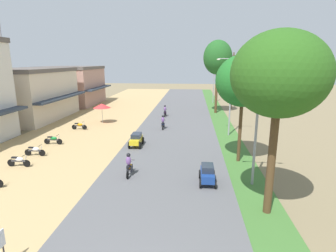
{
  "coord_description": "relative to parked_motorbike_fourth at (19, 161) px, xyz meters",
  "views": [
    {
      "loc": [
        1.82,
        -6.45,
        7.84
      ],
      "look_at": [
        -0.62,
        20.65,
        1.28
      ],
      "focal_mm": 28.92,
      "sensor_mm": 36.0,
      "label": 1
    }
  ],
  "objects": [
    {
      "name": "median_tree_second",
      "position": [
        16.66,
        2.75,
        5.82
      ],
      "size": [
        4.11,
        4.11,
        8.29
      ],
      "color": "#4C351E",
      "rests_on": "median_strip"
    },
    {
      "name": "motorbike_ahead_second",
      "position": [
        9.55,
        12.58,
        0.3
      ],
      "size": [
        0.54,
        1.8,
        1.66
      ],
      "color": "black",
      "rests_on": "road_strip"
    },
    {
      "name": "shophouse_mid",
      "position": [
        -8.9,
        16.82,
        2.9
      ],
      "size": [
        9.08,
        12.7,
        6.9
      ],
      "color": "beige",
      "rests_on": "ground"
    },
    {
      "name": "median_tree_third",
      "position": [
        16.52,
        23.47,
        7.74
      ],
      "size": [
        4.21,
        4.21,
        10.79
      ],
      "color": "#4C351E",
      "rests_on": "median_strip"
    },
    {
      "name": "car_sedan_yellow",
      "position": [
        7.77,
        5.81,
        0.19
      ],
      "size": [
        1.1,
        2.26,
        1.19
      ],
      "color": "gold",
      "rests_on": "road_strip"
    },
    {
      "name": "parked_motorbike_sixth",
      "position": [
        -0.24,
        5.64,
        0.0
      ],
      "size": [
        1.8,
        0.54,
        0.94
      ],
      "color": "black",
      "rests_on": "dirt_shoulder"
    },
    {
      "name": "streetlamp_far",
      "position": [
        16.87,
        34.07,
        4.18
      ],
      "size": [
        3.16,
        0.2,
        8.16
      ],
      "color": "gray",
      "rests_on": "median_strip"
    },
    {
      "name": "parked_motorbike_fifth",
      "position": [
        -0.14,
        2.4,
        0.0
      ],
      "size": [
        1.8,
        0.54,
        0.94
      ],
      "color": "black",
      "rests_on": "dirt_shoulder"
    },
    {
      "name": "car_hatchback_blue",
      "position": [
        13.97,
        -1.59,
        0.19
      ],
      "size": [
        1.04,
        2.0,
        1.23
      ],
      "color": "navy",
      "rests_on": "road_strip"
    },
    {
      "name": "parked_motorbike_fourth",
      "position": [
        0.0,
        0.0,
        0.0
      ],
      "size": [
        1.8,
        0.54,
        0.94
      ],
      "color": "black",
      "rests_on": "dirt_shoulder"
    },
    {
      "name": "streetlamp_mid",
      "position": [
        16.87,
        10.53,
        4.18
      ],
      "size": [
        3.16,
        0.2,
        8.15
      ],
      "color": "gray",
      "rests_on": "median_strip"
    },
    {
      "name": "motorbike_foreground_rider",
      "position": [
        8.64,
        -0.84,
        0.3
      ],
      "size": [
        0.54,
        1.8,
        1.66
      ],
      "color": "black",
      "rests_on": "road_strip"
    },
    {
      "name": "parked_motorbike_seventh",
      "position": [
        -0.09,
        11.41,
        0.0
      ],
      "size": [
        1.8,
        0.54,
        0.94
      ],
      "color": "black",
      "rests_on": "dirt_shoulder"
    },
    {
      "name": "shophouse_far",
      "position": [
        -8.9,
        29.91,
        2.9
      ],
      "size": [
        9.98,
        10.9,
        6.9
      ],
      "color": "tan",
      "rests_on": "ground"
    },
    {
      "name": "motorbike_ahead_third",
      "position": [
        9.06,
        19.88,
        0.3
      ],
      "size": [
        0.54,
        1.8,
        1.66
      ],
      "color": "black",
      "rests_on": "road_strip"
    },
    {
      "name": "vendor_umbrella",
      "position": [
        1.49,
        14.97,
        1.75
      ],
      "size": [
        2.2,
        2.2,
        2.52
      ],
      "color": "#99999E",
      "rests_on": "dirt_shoulder"
    },
    {
      "name": "utility_pole_near",
      "position": [
        19.43,
        27.66,
        4.23
      ],
      "size": [
        1.8,
        0.2,
        9.19
      ],
      "color": "brown",
      "rests_on": "ground"
    },
    {
      "name": "median_tree_nearest",
      "position": [
        16.95,
        -4.79,
        6.63
      ],
      "size": [
        4.56,
        4.56,
        9.23
      ],
      "color": "#4C351E",
      "rests_on": "median_strip"
    },
    {
      "name": "streetlamp_near",
      "position": [
        16.87,
        -1.46,
        3.8
      ],
      "size": [
        3.16,
        0.2,
        7.4
      ],
      "color": "gray",
      "rests_on": "median_strip"
    }
  ]
}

